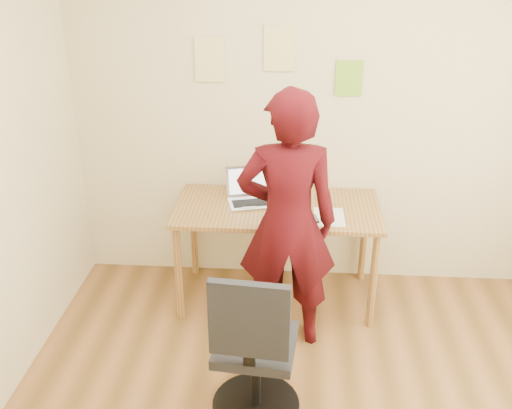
# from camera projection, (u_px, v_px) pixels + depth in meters

# --- Properties ---
(room) EXTENTS (3.58, 3.58, 2.78)m
(room) POSITION_uv_depth(u_px,v_px,m) (329.00, 216.00, 2.39)
(room) COLOR brown
(room) RESTS_ON ground
(desk) EXTENTS (1.40, 0.70, 0.74)m
(desk) POSITION_uv_depth(u_px,v_px,m) (277.00, 218.00, 3.95)
(desk) COLOR #A17337
(desk) RESTS_ON ground
(laptop) EXTENTS (0.37, 0.35, 0.23)m
(laptop) POSITION_uv_depth(u_px,v_px,m) (250.00, 195.00, 3.97)
(laptop) COLOR silver
(laptop) RESTS_ON desk
(paper_sheet) EXTENTS (0.20, 0.28, 0.00)m
(paper_sheet) POSITION_uv_depth(u_px,v_px,m) (329.00, 217.00, 3.76)
(paper_sheet) COLOR white
(paper_sheet) RESTS_ON desk
(phone) EXTENTS (0.08, 0.12, 0.01)m
(phone) POSITION_uv_depth(u_px,v_px,m) (313.00, 219.00, 3.73)
(phone) COLOR black
(phone) RESTS_ON desk
(wall_note_left) EXTENTS (0.21, 0.00, 0.30)m
(wall_note_left) POSITION_uv_depth(u_px,v_px,m) (210.00, 60.00, 3.88)
(wall_note_left) COLOR #E6D989
(wall_note_left) RESTS_ON room
(wall_note_mid) EXTENTS (0.21, 0.00, 0.30)m
(wall_note_mid) POSITION_uv_depth(u_px,v_px,m) (280.00, 49.00, 3.82)
(wall_note_mid) COLOR #E6D989
(wall_note_mid) RESTS_ON room
(wall_note_right) EXTENTS (0.18, 0.00, 0.24)m
(wall_note_right) POSITION_uv_depth(u_px,v_px,m) (349.00, 78.00, 3.87)
(wall_note_right) COLOR #7CBD2A
(wall_note_right) RESTS_ON room
(office_chair) EXTENTS (0.49, 0.49, 0.95)m
(office_chair) POSITION_uv_depth(u_px,v_px,m) (254.00, 357.00, 3.01)
(office_chair) COLOR black
(office_chair) RESTS_ON ground
(person) EXTENTS (0.64, 0.44, 1.68)m
(person) POSITION_uv_depth(u_px,v_px,m) (287.00, 223.00, 3.46)
(person) COLOR #3B080C
(person) RESTS_ON ground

